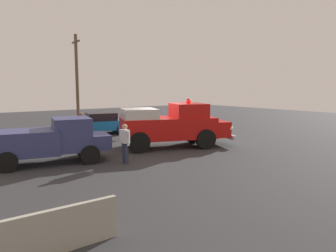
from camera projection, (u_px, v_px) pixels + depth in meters
ground_plane at (162, 146)px, 17.21m from camera, size 60.00×60.00×0.00m
vintage_fire_truck at (172, 125)px, 16.69m from camera, size 6.33×4.14×2.59m
classic_hot_rod at (96, 123)px, 21.28m from camera, size 4.64×2.66×1.46m
parked_pickup at (50, 140)px, 13.17m from camera, size 5.08×2.84×1.90m
lawn_chair_near_truck at (81, 121)px, 24.01m from camera, size 0.54×0.53×1.02m
lawn_chair_by_car at (123, 130)px, 19.27m from camera, size 0.64×0.64×1.02m
spectator_seated at (81, 120)px, 23.88m from camera, size 0.41×0.56×1.29m
spectator_standing at (125, 141)px, 13.10m from camera, size 0.28×0.64×1.68m
utility_pole at (77, 79)px, 25.63m from camera, size 0.26×1.70×7.43m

